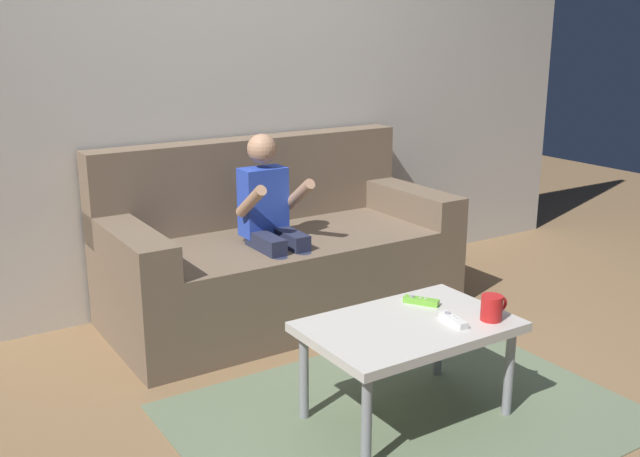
{
  "coord_description": "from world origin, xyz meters",
  "views": [
    {
      "loc": [
        -1.65,
        -2.01,
        1.45
      ],
      "look_at": [
        -0.02,
        0.53,
        0.6
      ],
      "focal_mm": 41.42,
      "sensor_mm": 36.0,
      "label": 1
    }
  ],
  "objects_px": {
    "couch": "(278,256)",
    "person_seated_on_couch": "(272,221)",
    "game_remote_white_near_edge": "(453,320)",
    "coffee_mug": "(492,308)",
    "game_remote_lime_center": "(421,301)",
    "coffee_table": "(408,333)"
  },
  "relations": [
    {
      "from": "game_remote_lime_center",
      "to": "couch",
      "type": "bearing_deg",
      "value": 92.16
    },
    {
      "from": "game_remote_white_near_edge",
      "to": "game_remote_lime_center",
      "type": "bearing_deg",
      "value": 83.31
    },
    {
      "from": "couch",
      "to": "coffee_mug",
      "type": "xyz_separation_m",
      "value": [
        0.16,
        -1.33,
        0.13
      ]
    },
    {
      "from": "game_remote_white_near_edge",
      "to": "game_remote_lime_center",
      "type": "xyz_separation_m",
      "value": [
        0.02,
        0.21,
        0.0
      ]
    },
    {
      "from": "game_remote_lime_center",
      "to": "coffee_mug",
      "type": "bearing_deg",
      "value": -66.18
    },
    {
      "from": "game_remote_lime_center",
      "to": "coffee_mug",
      "type": "xyz_separation_m",
      "value": [
        0.12,
        -0.26,
        0.04
      ]
    },
    {
      "from": "coffee_table",
      "to": "game_remote_lime_center",
      "type": "bearing_deg",
      "value": 36.75
    },
    {
      "from": "coffee_table",
      "to": "game_remote_white_near_edge",
      "type": "relative_size",
      "value": 5.32
    },
    {
      "from": "game_remote_white_near_edge",
      "to": "coffee_mug",
      "type": "xyz_separation_m",
      "value": [
        0.14,
        -0.05,
        0.04
      ]
    },
    {
      "from": "person_seated_on_couch",
      "to": "coffee_mug",
      "type": "height_order",
      "value": "person_seated_on_couch"
    },
    {
      "from": "person_seated_on_couch",
      "to": "game_remote_white_near_edge",
      "type": "distance_m",
      "value": 1.12
    },
    {
      "from": "person_seated_on_couch",
      "to": "game_remote_white_near_edge",
      "type": "bearing_deg",
      "value": -82.63
    },
    {
      "from": "couch",
      "to": "game_remote_white_near_edge",
      "type": "xyz_separation_m",
      "value": [
        0.02,
        -1.28,
        0.1
      ]
    },
    {
      "from": "person_seated_on_couch",
      "to": "game_remote_lime_center",
      "type": "relative_size",
      "value": 6.88
    },
    {
      "from": "game_remote_lime_center",
      "to": "game_remote_white_near_edge",
      "type": "bearing_deg",
      "value": -96.69
    },
    {
      "from": "game_remote_lime_center",
      "to": "coffee_mug",
      "type": "relative_size",
      "value": 1.17
    },
    {
      "from": "couch",
      "to": "game_remote_lime_center",
      "type": "distance_m",
      "value": 1.08
    },
    {
      "from": "couch",
      "to": "game_remote_white_near_edge",
      "type": "bearing_deg",
      "value": -89.3
    },
    {
      "from": "couch",
      "to": "coffee_table",
      "type": "height_order",
      "value": "couch"
    },
    {
      "from": "couch",
      "to": "game_remote_lime_center",
      "type": "height_order",
      "value": "couch"
    },
    {
      "from": "game_remote_white_near_edge",
      "to": "coffee_mug",
      "type": "relative_size",
      "value": 1.22
    },
    {
      "from": "couch",
      "to": "person_seated_on_couch",
      "type": "xyz_separation_m",
      "value": [
        -0.13,
        -0.18,
        0.25
      ]
    }
  ]
}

